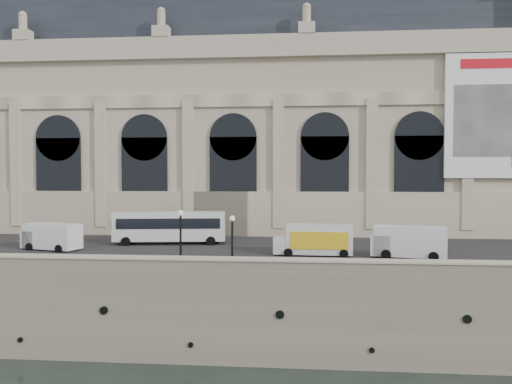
# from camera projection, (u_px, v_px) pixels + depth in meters

# --- Properties ---
(ground) EXTENTS (260.00, 260.00, 0.00)m
(ground) POSITION_uv_depth(u_px,v_px,m) (250.00, 367.00, 33.26)
(ground) COLOR black
(ground) RESTS_ON ground
(quay) EXTENTS (160.00, 70.00, 6.00)m
(quay) POSITION_uv_depth(u_px,v_px,m) (275.00, 247.00, 68.01)
(quay) COLOR gray
(quay) RESTS_ON ground
(street) EXTENTS (160.00, 24.00, 0.06)m
(street) POSITION_uv_depth(u_px,v_px,m) (264.00, 247.00, 46.99)
(street) COLOR #2D2D2D
(street) RESTS_ON quay
(parapet) EXTENTS (160.00, 1.40, 1.21)m
(parapet) POSITION_uv_depth(u_px,v_px,m) (251.00, 267.00, 33.63)
(parapet) COLOR gray
(parapet) RESTS_ON quay
(museum) EXTENTS (69.00, 18.70, 29.10)m
(museum) POSITION_uv_depth(u_px,v_px,m) (227.00, 121.00, 63.81)
(museum) COLOR #C3B396
(museum) RESTS_ON quay
(bus_left) EXTENTS (11.06, 3.73, 3.20)m
(bus_left) POSITION_uv_depth(u_px,v_px,m) (170.00, 226.00, 48.88)
(bus_left) COLOR silver
(bus_left) RESTS_ON quay
(van_b) EXTENTS (5.77, 3.47, 2.41)m
(van_b) POSITION_uv_depth(u_px,v_px,m) (49.00, 237.00, 45.16)
(van_b) COLOR white
(van_b) RESTS_ON quay
(van_c) EXTENTS (6.23, 3.47, 2.62)m
(van_c) POSITION_uv_depth(u_px,v_px,m) (405.00, 242.00, 40.81)
(van_c) COLOR silver
(van_c) RESTS_ON quay
(box_truck) EXTENTS (6.65, 2.56, 2.65)m
(box_truck) POSITION_uv_depth(u_px,v_px,m) (315.00, 240.00, 42.13)
(box_truck) COLOR silver
(box_truck) RESTS_ON quay
(lamp_left) EXTENTS (0.44, 0.44, 4.30)m
(lamp_left) POSITION_uv_depth(u_px,v_px,m) (181.00, 240.00, 36.15)
(lamp_left) COLOR black
(lamp_left) RESTS_ON quay
(lamp_right) EXTENTS (0.41, 0.41, 3.98)m
(lamp_right) POSITION_uv_depth(u_px,v_px,m) (232.00, 244.00, 35.02)
(lamp_right) COLOR black
(lamp_right) RESTS_ON quay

